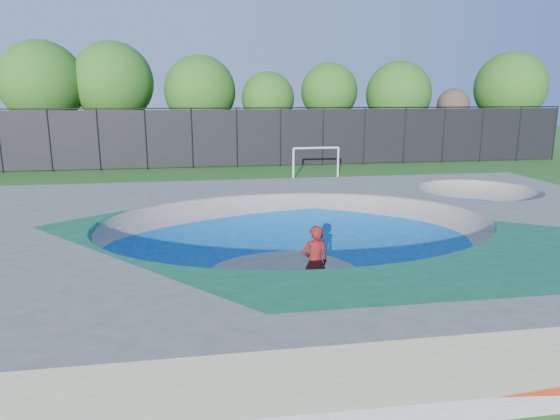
# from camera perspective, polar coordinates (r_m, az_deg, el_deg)

# --- Properties ---
(ground) EXTENTS (120.00, 120.00, 0.00)m
(ground) POSITION_cam_1_polar(r_m,az_deg,el_deg) (14.21, 1.88, -7.04)
(ground) COLOR #265D1A
(ground) RESTS_ON ground
(skate_deck) EXTENTS (22.00, 14.00, 1.50)m
(skate_deck) POSITION_cam_1_polar(r_m,az_deg,el_deg) (13.97, 1.90, -4.15)
(skate_deck) COLOR gray
(skate_deck) RESTS_ON ground
(skater) EXTENTS (0.71, 0.51, 1.84)m
(skater) POSITION_cam_1_polar(r_m,az_deg,el_deg) (12.14, 4.01, -6.01)
(skater) COLOR red
(skater) RESTS_ON ground
(skateboard) EXTENTS (0.81, 0.42, 0.05)m
(skateboard) POSITION_cam_1_polar(r_m,az_deg,el_deg) (12.46, 3.95, -9.90)
(skateboard) COLOR black
(skateboard) RESTS_ON ground
(soccer_goal) EXTENTS (2.84, 0.12, 1.87)m
(soccer_goal) POSITION_cam_1_polar(r_m,az_deg,el_deg) (29.73, 4.14, 6.10)
(soccer_goal) COLOR silver
(soccer_goal) RESTS_ON ground
(fence) EXTENTS (48.09, 0.09, 4.04)m
(fence) POSITION_cam_1_polar(r_m,az_deg,el_deg) (34.30, -4.95, 8.36)
(fence) COLOR black
(fence) RESTS_ON ground
(treeline) EXTENTS (53.37, 6.74, 8.72)m
(treeline) POSITION_cam_1_polar(r_m,az_deg,el_deg) (39.14, -9.88, 13.47)
(treeline) COLOR #412A20
(treeline) RESTS_ON ground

